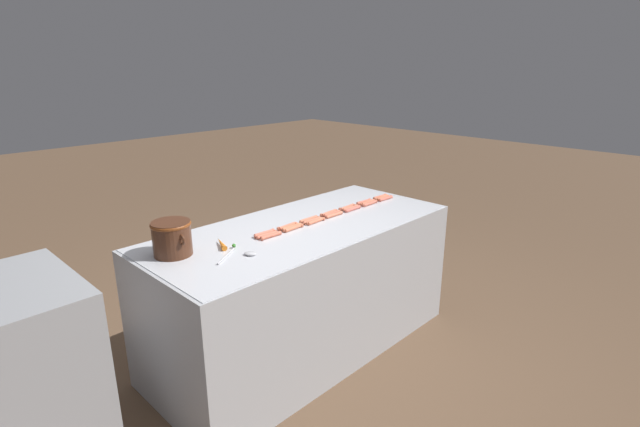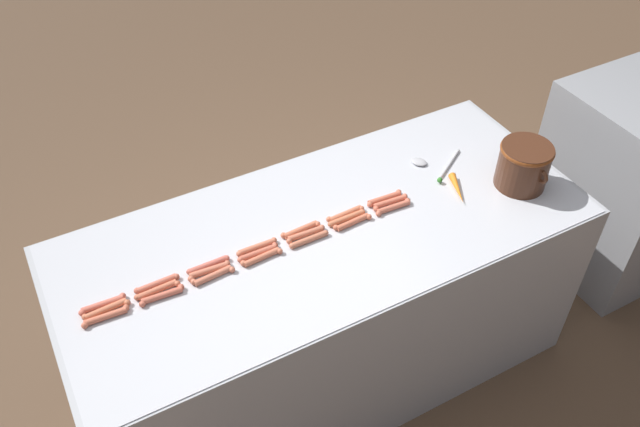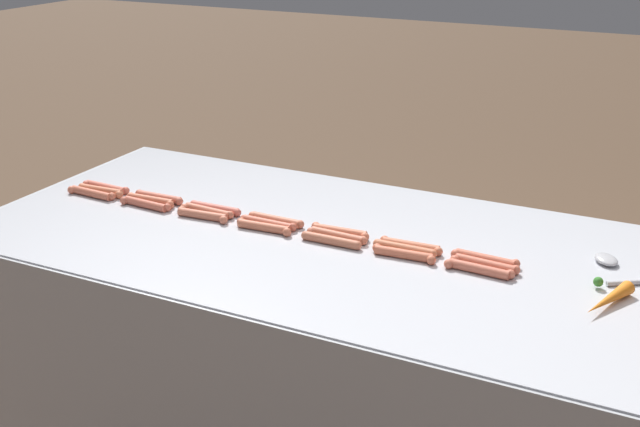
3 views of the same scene
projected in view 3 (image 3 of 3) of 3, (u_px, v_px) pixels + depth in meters
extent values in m
cube|color=#ADAFB5|center=(365.00, 398.00, 2.16)|extent=(0.91, 2.11, 0.90)
cube|color=silver|center=(369.00, 247.00, 1.99)|extent=(0.89, 2.07, 0.00)
cylinder|color=#D46651|center=(106.00, 187.00, 2.36)|extent=(0.03, 0.14, 0.02)
sphere|color=#D46651|center=(86.00, 184.00, 2.39)|extent=(0.02, 0.02, 0.02)
sphere|color=#D46651|center=(126.00, 191.00, 2.33)|extent=(0.02, 0.02, 0.02)
cylinder|color=#CA654F|center=(159.00, 197.00, 2.28)|extent=(0.03, 0.14, 0.02)
sphere|color=#CA654F|center=(139.00, 193.00, 2.31)|extent=(0.02, 0.02, 0.02)
sphere|color=#CA654F|center=(179.00, 201.00, 2.25)|extent=(0.02, 0.02, 0.02)
cylinder|color=#CE6353|center=(215.00, 208.00, 2.20)|extent=(0.02, 0.14, 0.02)
sphere|color=#CE6353|center=(194.00, 204.00, 2.23)|extent=(0.02, 0.02, 0.02)
sphere|color=#CE6353|center=(237.00, 213.00, 2.17)|extent=(0.02, 0.02, 0.02)
cylinder|color=#D07153|center=(276.00, 220.00, 2.12)|extent=(0.03, 0.14, 0.02)
sphere|color=#D07153|center=(253.00, 216.00, 2.15)|extent=(0.02, 0.02, 0.02)
sphere|color=#D07153|center=(300.00, 224.00, 2.09)|extent=(0.02, 0.02, 0.02)
cylinder|color=#D87150|center=(340.00, 231.00, 2.05)|extent=(0.03, 0.15, 0.02)
sphere|color=#D87150|center=(316.00, 226.00, 2.08)|extent=(0.02, 0.02, 0.02)
sphere|color=#D87150|center=(365.00, 237.00, 2.01)|extent=(0.02, 0.02, 0.02)
cylinder|color=#D4704E|center=(411.00, 246.00, 1.96)|extent=(0.03, 0.14, 0.02)
sphere|color=#D4704E|center=(384.00, 240.00, 2.00)|extent=(0.02, 0.02, 0.02)
sphere|color=#D4704E|center=(438.00, 252.00, 1.93)|extent=(0.02, 0.02, 0.02)
cylinder|color=#D0674C|center=(485.00, 259.00, 1.89)|extent=(0.03, 0.15, 0.02)
sphere|color=#D0674C|center=(455.00, 254.00, 1.92)|extent=(0.02, 0.02, 0.02)
sphere|color=#D0674C|center=(515.00, 264.00, 1.87)|extent=(0.02, 0.02, 0.02)
cylinder|color=#CF704C|center=(100.00, 191.00, 2.33)|extent=(0.03, 0.14, 0.02)
sphere|color=#CF704C|center=(82.00, 187.00, 2.37)|extent=(0.02, 0.02, 0.02)
sphere|color=#CF704C|center=(119.00, 195.00, 2.30)|extent=(0.02, 0.02, 0.02)
cylinder|color=#CF6C4D|center=(150.00, 200.00, 2.26)|extent=(0.03, 0.14, 0.02)
sphere|color=#CF6C4D|center=(131.00, 196.00, 2.29)|extent=(0.02, 0.02, 0.02)
sphere|color=#CF6C4D|center=(170.00, 205.00, 2.23)|extent=(0.02, 0.02, 0.02)
cylinder|color=#CD6E52|center=(207.00, 211.00, 2.18)|extent=(0.03, 0.15, 0.02)
sphere|color=#CD6E52|center=(184.00, 208.00, 2.20)|extent=(0.02, 0.02, 0.02)
sphere|color=#CD6E52|center=(230.00, 215.00, 2.15)|extent=(0.02, 0.02, 0.02)
cylinder|color=#CE654C|center=(268.00, 223.00, 2.10)|extent=(0.03, 0.14, 0.02)
sphere|color=#CE654C|center=(244.00, 219.00, 2.13)|extent=(0.02, 0.02, 0.02)
sphere|color=#CE654C|center=(292.00, 228.00, 2.07)|extent=(0.02, 0.02, 0.02)
cylinder|color=#CB6F52|center=(337.00, 236.00, 2.02)|extent=(0.03, 0.14, 0.02)
sphere|color=#CB6F52|center=(311.00, 232.00, 2.05)|extent=(0.02, 0.02, 0.02)
sphere|color=#CB6F52|center=(363.00, 241.00, 1.99)|extent=(0.02, 0.02, 0.02)
cylinder|color=#CD724C|center=(404.00, 249.00, 1.94)|extent=(0.02, 0.14, 0.02)
sphere|color=#CD724C|center=(377.00, 244.00, 1.97)|extent=(0.02, 0.02, 0.02)
sphere|color=#CD724C|center=(432.00, 254.00, 1.91)|extent=(0.02, 0.02, 0.02)
cylinder|color=#D56B50|center=(485.00, 265.00, 1.86)|extent=(0.03, 0.15, 0.02)
sphere|color=#D56B50|center=(454.00, 260.00, 1.89)|extent=(0.02, 0.02, 0.02)
sphere|color=#D56B50|center=(516.00, 270.00, 1.84)|extent=(0.02, 0.02, 0.02)
cylinder|color=#D0694D|center=(91.00, 193.00, 2.31)|extent=(0.03, 0.15, 0.02)
sphere|color=#D0694D|center=(72.00, 190.00, 2.34)|extent=(0.02, 0.02, 0.02)
sphere|color=#D0694D|center=(112.00, 196.00, 2.29)|extent=(0.02, 0.02, 0.02)
cylinder|color=#CE644C|center=(145.00, 204.00, 2.23)|extent=(0.03, 0.15, 0.02)
sphere|color=#CE644C|center=(124.00, 201.00, 2.26)|extent=(0.02, 0.02, 0.02)
sphere|color=#CE644C|center=(167.00, 207.00, 2.21)|extent=(0.02, 0.02, 0.02)
cylinder|color=#D17053|center=(202.00, 215.00, 2.15)|extent=(0.03, 0.15, 0.02)
sphere|color=#D17053|center=(182.00, 210.00, 2.19)|extent=(0.02, 0.02, 0.02)
sphere|color=#D17053|center=(224.00, 220.00, 2.12)|extent=(0.02, 0.02, 0.02)
cylinder|color=#D16E4F|center=(264.00, 227.00, 2.08)|extent=(0.03, 0.15, 0.02)
sphere|color=#D16E4F|center=(241.00, 222.00, 2.11)|extent=(0.02, 0.02, 0.02)
sphere|color=#D16E4F|center=(287.00, 232.00, 2.04)|extent=(0.02, 0.02, 0.02)
cylinder|color=#CC7151|center=(331.00, 240.00, 1.99)|extent=(0.02, 0.14, 0.02)
sphere|color=#CC7151|center=(306.00, 235.00, 2.02)|extent=(0.02, 0.02, 0.02)
sphere|color=#CC7151|center=(357.00, 245.00, 1.96)|extent=(0.02, 0.02, 0.02)
cylinder|color=#D86C4C|center=(404.00, 254.00, 1.92)|extent=(0.03, 0.15, 0.02)
sphere|color=#D86C4C|center=(377.00, 248.00, 1.95)|extent=(0.02, 0.02, 0.02)
sphere|color=#D86C4C|center=(431.00, 260.00, 1.88)|extent=(0.02, 0.02, 0.02)
cylinder|color=#D36B51|center=(479.00, 269.00, 1.84)|extent=(0.03, 0.15, 0.02)
sphere|color=#D36B51|center=(449.00, 264.00, 1.86)|extent=(0.02, 0.02, 0.02)
sphere|color=#D36B51|center=(510.00, 274.00, 1.81)|extent=(0.02, 0.02, 0.02)
ellipsoid|color=#B7B7BC|center=(606.00, 259.00, 1.89)|extent=(0.09, 0.08, 0.02)
cone|color=orange|center=(608.00, 300.00, 1.69)|extent=(0.17, 0.09, 0.03)
sphere|color=#387F2D|center=(598.00, 282.00, 1.77)|extent=(0.02, 0.02, 0.02)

